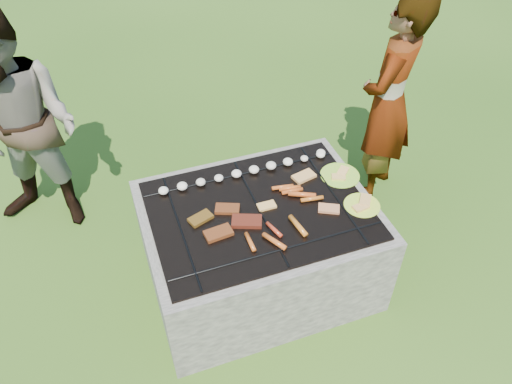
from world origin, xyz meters
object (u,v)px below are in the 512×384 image
(cook, at_px, (388,103))
(bystander, at_px, (23,130))
(fire_pit, at_px, (259,248))
(plate_near, at_px, (362,205))
(plate_far, at_px, (340,176))

(cook, distance_m, bystander, 2.36)
(fire_pit, xyz_separation_m, bystander, (-1.19, 1.00, 0.49))
(plate_near, bearing_deg, cook, 51.41)
(fire_pit, bearing_deg, plate_near, -16.39)
(plate_near, bearing_deg, plate_far, 90.29)
(plate_near, xyz_separation_m, cook, (0.55, 0.69, 0.15))
(plate_far, distance_m, bystander, 1.97)
(fire_pit, relative_size, plate_far, 4.20)
(cook, bearing_deg, plate_far, -1.39)
(plate_near, bearing_deg, fire_pit, 163.61)
(fire_pit, distance_m, cook, 1.32)
(fire_pit, relative_size, plate_near, 4.81)
(plate_near, height_order, bystander, bystander)
(fire_pit, xyz_separation_m, cook, (1.11, 0.53, 0.47))
(plate_far, bearing_deg, bystander, 153.02)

